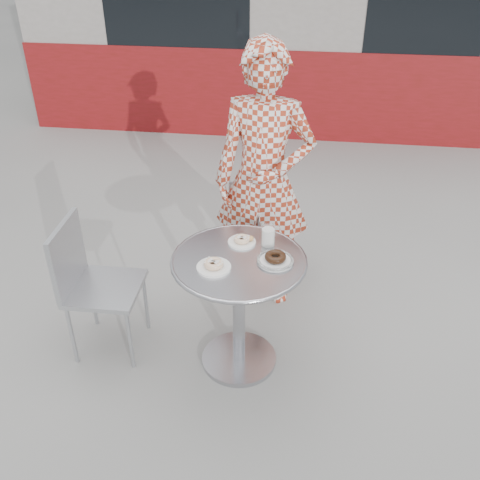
# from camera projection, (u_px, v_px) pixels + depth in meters

# --- Properties ---
(ground) EXTENTS (60.00, 60.00, 0.00)m
(ground) POSITION_uv_depth(u_px,v_px,m) (243.00, 355.00, 3.27)
(ground) COLOR gray
(ground) RESTS_ON ground
(bistro_table) EXTENTS (0.74, 0.74, 0.74)m
(bistro_table) POSITION_uv_depth(u_px,v_px,m) (239.00, 286.00, 2.94)
(bistro_table) COLOR silver
(bistro_table) RESTS_ON ground
(chair_far) EXTENTS (0.39, 0.39, 0.81)m
(chair_far) POSITION_uv_depth(u_px,v_px,m) (260.00, 244.00, 3.88)
(chair_far) COLOR #AAADB2
(chair_far) RESTS_ON ground
(chair_left) EXTENTS (0.42, 0.41, 0.86)m
(chair_left) POSITION_uv_depth(u_px,v_px,m) (107.00, 311.00, 3.22)
(chair_left) COLOR #AAADB2
(chair_left) RESTS_ON ground
(seated_person) EXTENTS (0.67, 0.47, 1.73)m
(seated_person) POSITION_uv_depth(u_px,v_px,m) (264.00, 181.00, 3.36)
(seated_person) COLOR maroon
(seated_person) RESTS_ON ground
(plate_far) EXTENTS (0.16, 0.16, 0.04)m
(plate_far) POSITION_uv_depth(u_px,v_px,m) (242.00, 240.00, 2.97)
(plate_far) COLOR white
(plate_far) RESTS_ON bistro_table
(plate_near) EXTENTS (0.18, 0.18, 0.05)m
(plate_near) POSITION_uv_depth(u_px,v_px,m) (214.00, 265.00, 2.76)
(plate_near) COLOR white
(plate_near) RESTS_ON bistro_table
(plate_checker) EXTENTS (0.20, 0.20, 0.05)m
(plate_checker) POSITION_uv_depth(u_px,v_px,m) (275.00, 259.00, 2.81)
(plate_checker) COLOR white
(plate_checker) RESTS_ON bistro_table
(milk_cup) EXTENTS (0.08, 0.08, 0.12)m
(milk_cup) POSITION_uv_depth(u_px,v_px,m) (268.00, 236.00, 2.93)
(milk_cup) COLOR white
(milk_cup) RESTS_ON bistro_table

